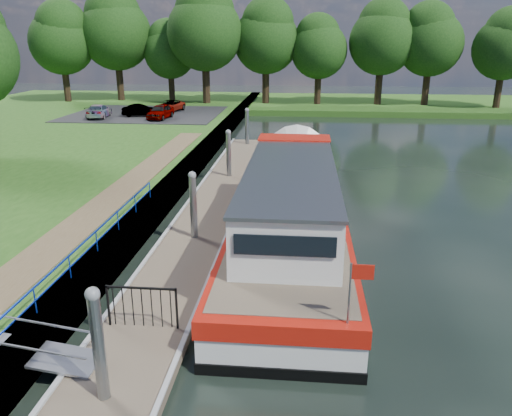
# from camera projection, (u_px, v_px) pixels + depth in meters

# --- Properties ---
(ground) EXTENTS (160.00, 160.00, 0.00)m
(ground) POSITION_uv_depth(u_px,v_px,m) (115.00, 396.00, 11.02)
(ground) COLOR black
(ground) RESTS_ON ground
(bank_edge) EXTENTS (1.10, 90.00, 0.78)m
(bank_edge) POSITION_uv_depth(u_px,v_px,m) (172.00, 187.00, 25.27)
(bank_edge) COLOR #473D2D
(bank_edge) RESTS_ON ground
(far_bank) EXTENTS (60.00, 18.00, 0.60)m
(far_bank) POSITION_uv_depth(u_px,v_px,m) (372.00, 104.00, 58.91)
(far_bank) COLOR #255017
(far_bank) RESTS_ON ground
(footpath) EXTENTS (1.60, 40.00, 0.05)m
(footpath) POSITION_uv_depth(u_px,v_px,m) (76.00, 228.00, 18.70)
(footpath) COLOR brown
(footpath) RESTS_ON riverbank
(carpark) EXTENTS (14.00, 12.00, 0.06)m
(carpark) POSITION_uv_depth(u_px,v_px,m) (146.00, 114.00, 47.59)
(carpark) COLOR black
(carpark) RESTS_ON riverbank
(blue_fence) EXTENTS (0.04, 18.04, 0.72)m
(blue_fence) POSITION_uv_depth(u_px,v_px,m) (53.00, 277.00, 13.67)
(blue_fence) COLOR #0C2DBF
(blue_fence) RESTS_ON riverbank
(pontoon) EXTENTS (2.50, 30.00, 0.56)m
(pontoon) POSITION_uv_depth(u_px,v_px,m) (215.00, 205.00, 23.22)
(pontoon) COLOR brown
(pontoon) RESTS_ON ground
(mooring_piles) EXTENTS (0.30, 27.30, 3.55)m
(mooring_piles) POSITION_uv_depth(u_px,v_px,m) (215.00, 182.00, 22.87)
(mooring_piles) COLOR gray
(mooring_piles) RESTS_ON ground
(gangway) EXTENTS (2.58, 1.00, 0.92)m
(gangway) POSITION_uv_depth(u_px,v_px,m) (42.00, 354.00, 11.45)
(gangway) COLOR #A5A8AD
(gangway) RESTS_ON ground
(gate_panel) EXTENTS (1.85, 0.05, 1.15)m
(gate_panel) POSITION_uv_depth(u_px,v_px,m) (142.00, 301.00, 12.73)
(gate_panel) COLOR black
(gate_panel) RESTS_ON ground
(barge) EXTENTS (4.36, 21.15, 4.78)m
(barge) POSITION_uv_depth(u_px,v_px,m) (292.00, 200.00, 21.02)
(barge) COLOR black
(barge) RESTS_ON ground
(horizon_trees) EXTENTS (54.38, 10.03, 12.87)m
(horizon_trees) POSITION_uv_depth(u_px,v_px,m) (255.00, 36.00, 54.55)
(horizon_trees) COLOR #332316
(horizon_trees) RESTS_ON ground
(car_a) EXTENTS (1.86, 3.85, 1.27)m
(car_a) POSITION_uv_depth(u_px,v_px,m) (160.00, 112.00, 44.16)
(car_a) COLOR #999999
(car_a) RESTS_ON carpark
(car_b) EXTENTS (3.45, 1.78, 1.08)m
(car_b) POSITION_uv_depth(u_px,v_px,m) (140.00, 110.00, 45.67)
(car_b) COLOR #999999
(car_b) RESTS_ON carpark
(car_c) EXTENTS (2.19, 4.22, 1.17)m
(car_c) POSITION_uv_depth(u_px,v_px,m) (99.00, 111.00, 44.90)
(car_c) COLOR #999999
(car_c) RESTS_ON carpark
(car_d) EXTENTS (2.65, 4.21, 1.08)m
(car_d) POSITION_uv_depth(u_px,v_px,m) (169.00, 106.00, 48.63)
(car_d) COLOR #999999
(car_d) RESTS_ON carpark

